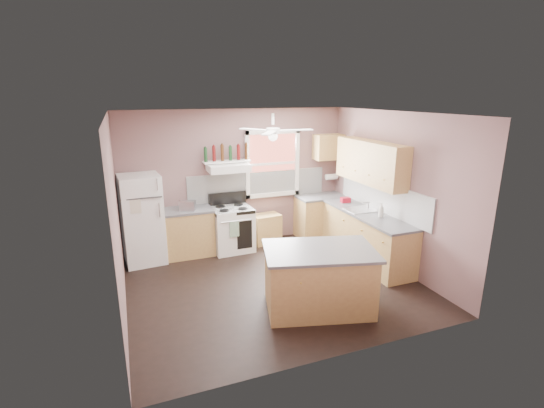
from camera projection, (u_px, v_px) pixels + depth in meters
name	position (u px, v px, depth m)	size (l,w,h in m)	color
floor	(273.00, 283.00, 6.41)	(4.50, 4.50, 0.00)	black
ceiling	(273.00, 113.00, 5.68)	(4.50, 4.50, 0.00)	white
wall_back	(236.00, 178.00, 7.86)	(4.50, 0.05, 2.70)	#765654
wall_right	(395.00, 191.00, 6.83)	(0.05, 4.00, 2.70)	#765654
wall_left	(114.00, 220.00, 5.26)	(0.05, 4.00, 2.70)	#765654
backsplash_back	(258.00, 185.00, 8.03)	(2.90, 0.03, 0.55)	white
backsplash_right	(382.00, 197.00, 7.13)	(0.03, 2.60, 0.55)	white
window_view	(272.00, 164.00, 8.02)	(1.00, 0.02, 1.20)	brown
window_frame	(273.00, 164.00, 7.99)	(1.16, 0.07, 1.36)	white
refrigerator	(142.00, 219.00, 7.03)	(0.69, 0.67, 1.62)	white
base_cabinet_left	(188.00, 233.00, 7.45)	(0.90, 0.60, 0.86)	#A67C45
counter_left	(187.00, 210.00, 7.33)	(0.92, 0.62, 0.04)	#505052
toaster	(187.00, 206.00, 7.22)	(0.28, 0.16, 0.18)	silver
stove	(232.00, 229.00, 7.66)	(0.75, 0.64, 0.86)	white
range_hood	(228.00, 168.00, 7.46)	(0.78, 0.50, 0.14)	white
bottle_shelf	(227.00, 161.00, 7.54)	(0.90, 0.26, 0.03)	white
cart	(266.00, 230.00, 8.09)	(0.56, 0.37, 0.56)	#A67C45
base_cabinet_corner	(320.00, 217.00, 8.42)	(1.00, 0.60, 0.86)	#A67C45
base_cabinet_right	(366.00, 237.00, 7.23)	(0.60, 2.20, 0.86)	#A67C45
counter_corner	(321.00, 197.00, 8.30)	(1.02, 0.62, 0.04)	#505052
counter_right	(367.00, 214.00, 7.11)	(0.62, 2.22, 0.04)	#505052
sink	(361.00, 210.00, 7.29)	(0.55, 0.45, 0.03)	silver
faucet	(368.00, 205.00, 7.32)	(0.03, 0.03, 0.14)	silver
upper_cabinet_right	(370.00, 162.00, 7.09)	(0.33, 1.80, 0.76)	#A67C45
upper_cabinet_corner	(328.00, 147.00, 8.21)	(0.60, 0.33, 0.52)	#A67C45
paper_towel	(331.00, 177.00, 8.46)	(0.12, 0.12, 0.26)	white
island	(319.00, 280.00, 5.56)	(1.45, 0.91, 0.86)	#A67C45
island_top	(320.00, 251.00, 5.44)	(1.53, 1.00, 0.04)	#505052
ceiling_fan_hub	(273.00, 131.00, 5.75)	(0.20, 0.20, 0.08)	white
soap_bottle	(381.00, 210.00, 6.81)	(0.10, 0.10, 0.25)	silver
red_caddy	(346.00, 200.00, 7.77)	(0.18, 0.12, 0.10)	#A40E20
wine_bottles	(227.00, 153.00, 7.50)	(0.86, 0.06, 0.31)	#143819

